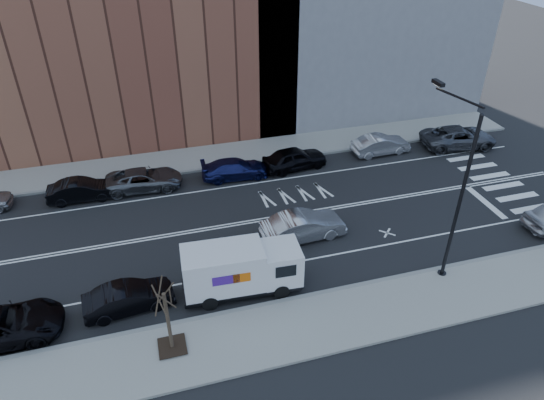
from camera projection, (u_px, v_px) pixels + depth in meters
ground at (273, 218)px, 29.59m from camera, size 120.00×120.00×0.00m
sidewalk_near at (326, 322)px, 22.46m from camera, size 44.00×3.60×0.15m
sidewalk_far at (241, 153)px, 36.63m from camera, size 44.00×3.60×0.15m
curb_near at (312, 295)px, 23.90m from camera, size 44.00×0.25×0.17m
curb_far at (246, 164)px, 35.18m from camera, size 44.00×0.25×0.17m
crosswalk at (496, 181)px, 33.28m from camera, size 3.00×14.00×0.01m
road_markings at (273, 218)px, 29.58m from camera, size 40.00×8.60×0.01m
streetlight at (456, 188)px, 22.86m from camera, size 0.44×4.02×9.34m
street_tree at (169, 327)px, 20.41m from camera, size 1.20×1.20×3.75m
fedex_van at (241, 269)px, 23.55m from camera, size 5.96×2.35×2.68m
far_parked_b at (82, 190)px, 30.98m from camera, size 4.24×1.53×1.39m
far_parked_c at (144, 179)px, 32.11m from camera, size 5.08×2.51×1.38m
far_parked_d at (235, 169)px, 33.36m from camera, size 4.70×2.10×1.34m
far_parked_e at (295, 158)px, 34.38m from camera, size 4.85×2.47×1.58m
far_parked_f at (381, 145)px, 36.33m from camera, size 4.45×1.71×1.45m
far_parked_g at (459, 137)px, 37.24m from camera, size 6.02×3.35×1.59m
driving_sedan at (303, 226)px, 27.52m from camera, size 4.95×2.03×1.60m
near_parked_rear_a at (129, 298)px, 22.90m from camera, size 4.32×1.88×1.38m
near_parked_rear_b at (0, 326)px, 21.34m from camera, size 5.39×2.52×1.49m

